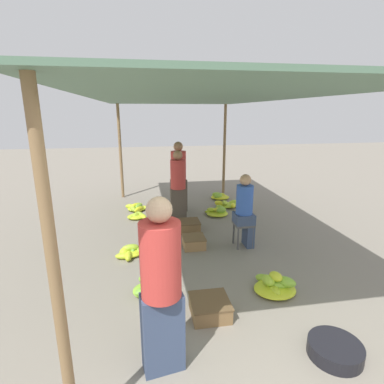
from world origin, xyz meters
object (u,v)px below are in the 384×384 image
object	(u,v)px
banana_pile_left_3	(137,208)
shopper_walking_far	(179,176)
crate_far	(210,307)
banana_pile_right_0	(275,285)
banana_pile_right_3	(217,212)
vendor_seated	(245,209)
banana_pile_left_2	(151,288)
banana_pile_left_0	(137,216)
basin_black	(335,350)
banana_pile_right_1	(220,196)
crate_mid	(189,226)
banana_pile_right_2	(227,204)
stool	(243,228)
banana_pile_left_1	(130,252)
shopper_walking_mid	(178,185)
vendor_foreground	(161,286)
crate_near	(194,242)

from	to	relation	value
banana_pile_left_3	shopper_walking_far	size ratio (longest dim) A/B	0.37
banana_pile_left_3	crate_far	distance (m)	4.30
banana_pile_right_0	crate_far	xyz separation A→B (m)	(-0.99, -0.33, 0.01)
banana_pile_right_3	crate_far	xyz separation A→B (m)	(-1.00, -3.53, 0.02)
vendor_seated	banana_pile_right_0	size ratio (longest dim) A/B	2.21
banana_pile_left_2	shopper_walking_far	bearing A→B (deg)	76.73
banana_pile_right_3	banana_pile_left_0	bearing A→B (deg)	177.52
basin_black	banana_pile_right_1	distance (m)	5.72
crate_mid	banana_pile_right_0	bearing A→B (deg)	-70.85
banana_pile_right_1	banana_pile_right_2	world-z (taller)	banana_pile_right_2
stool	basin_black	xyz separation A→B (m)	(0.08, -2.63, -0.29)
banana_pile_left_2	banana_pile_left_3	size ratio (longest dim) A/B	0.93
banana_pile_right_2	banana_pile_right_0	bearing A→B (deg)	-96.27
stool	banana_pile_right_3	size ratio (longest dim) A/B	0.83
banana_pile_left_0	banana_pile_left_3	world-z (taller)	banana_pile_left_3
banana_pile_left_0	banana_pile_right_2	size ratio (longest dim) A/B	0.67
banana_pile_left_1	shopper_walking_far	bearing A→B (deg)	63.33
banana_pile_left_2	banana_pile_right_0	bearing A→B (deg)	-7.61
basin_black	banana_pile_left_0	world-z (taller)	basin_black
crate_mid	shopper_walking_mid	size ratio (longest dim) A/B	0.28
vendor_foreground	banana_pile_right_3	world-z (taller)	vendor_foreground
shopper_walking_far	stool	bearing A→B (deg)	-67.64
banana_pile_left_2	vendor_seated	bearing A→B (deg)	35.55
banana_pile_left_0	crate_far	world-z (taller)	crate_far
banana_pile_left_2	banana_pile_right_1	world-z (taller)	banana_pile_left_2
banana_pile_left_1	vendor_foreground	bearing A→B (deg)	-80.76
banana_pile_left_0	banana_pile_right_2	distance (m)	2.36
basin_black	crate_far	xyz separation A→B (m)	(-1.11, 0.83, 0.03)
basin_black	banana_pile_right_0	xyz separation A→B (m)	(-0.12, 1.16, 0.02)
crate_mid	shopper_walking_far	distance (m)	1.53
vendor_foreground	banana_pile_right_0	distance (m)	2.06
banana_pile_right_2	banana_pile_left_0	bearing A→B (deg)	-167.60
stool	banana_pile_left_1	distance (m)	2.06
crate_far	shopper_walking_mid	size ratio (longest dim) A/B	0.30
stool	banana_pile_left_1	world-z (taller)	stool
banana_pile_left_0	shopper_walking_mid	bearing A→B (deg)	-12.42
crate_near	shopper_walking_mid	xyz separation A→B (m)	(-0.09, 1.51, 0.72)
crate_far	banana_pile_right_0	bearing A→B (deg)	18.66
banana_pile_left_0	crate_near	bearing A→B (deg)	-58.90
vendor_foreground	shopper_walking_mid	bearing A→B (deg)	80.91
basin_black	banana_pile_left_3	size ratio (longest dim) A/B	0.84
crate_far	banana_pile_right_1	bearing A→B (deg)	73.94
banana_pile_left_3	shopper_walking_mid	world-z (taller)	shopper_walking_mid
banana_pile_right_0	crate_far	distance (m)	1.04
crate_far	shopper_walking_far	size ratio (longest dim) A/B	0.27
banana_pile_left_2	banana_pile_right_0	distance (m)	1.69
banana_pile_right_1	banana_pile_left_1	bearing A→B (deg)	-127.61
basin_black	shopper_walking_mid	size ratio (longest dim) A/B	0.34
stool	banana_pile_right_2	xyz separation A→B (m)	(0.37, 2.32, -0.29)
banana_pile_right_3	crate_near	world-z (taller)	banana_pile_right_3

